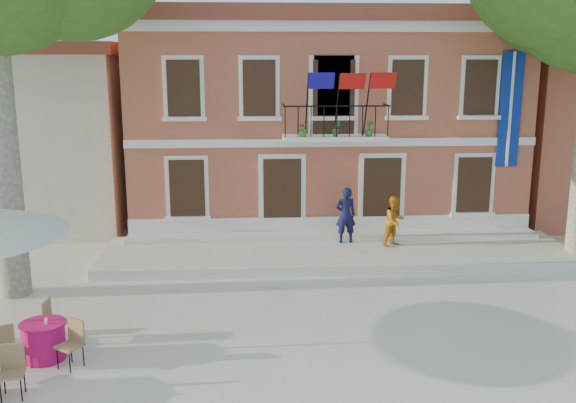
# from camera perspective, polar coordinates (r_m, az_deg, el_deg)

# --- Properties ---
(ground) EXTENTS (90.00, 90.00, 0.00)m
(ground) POSITION_cam_1_polar(r_m,az_deg,el_deg) (15.16, -0.90, -10.26)
(ground) COLOR beige
(ground) RESTS_ON ground
(main_building) EXTENTS (13.50, 9.59, 7.50)m
(main_building) POSITION_cam_1_polar(r_m,az_deg,el_deg) (24.17, 2.82, 7.60)
(main_building) COLOR #B05C3F
(main_building) RESTS_ON ground
(neighbor_west) EXTENTS (9.40, 9.40, 6.40)m
(neighbor_west) POSITION_cam_1_polar(r_m,az_deg,el_deg) (26.64, -23.02, 5.87)
(neighbor_west) COLOR beige
(neighbor_west) RESTS_ON ground
(terrace) EXTENTS (14.00, 3.40, 0.30)m
(terrace) POSITION_cam_1_polar(r_m,az_deg,el_deg) (19.41, 4.46, -4.63)
(terrace) COLOR silver
(terrace) RESTS_ON ground
(pedestrian_navy) EXTENTS (0.67, 0.47, 1.75)m
(pedestrian_navy) POSITION_cam_1_polar(r_m,az_deg,el_deg) (19.82, 5.15, -1.20)
(pedestrian_navy) COLOR #101136
(pedestrian_navy) RESTS_ON terrace
(pedestrian_orange) EXTENTS (0.95, 0.90, 1.55)m
(pedestrian_orange) POSITION_cam_1_polar(r_m,az_deg,el_deg) (19.67, 9.47, -1.73)
(pedestrian_orange) COLOR #C07716
(pedestrian_orange) RESTS_ON terrace
(cafe_table_1) EXTENTS (1.87, 1.68, 0.95)m
(cafe_table_1) POSITION_cam_1_polar(r_m,az_deg,el_deg) (13.95, -20.90, -11.34)
(cafe_table_1) COLOR #CA1358
(cafe_table_1) RESTS_ON ground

